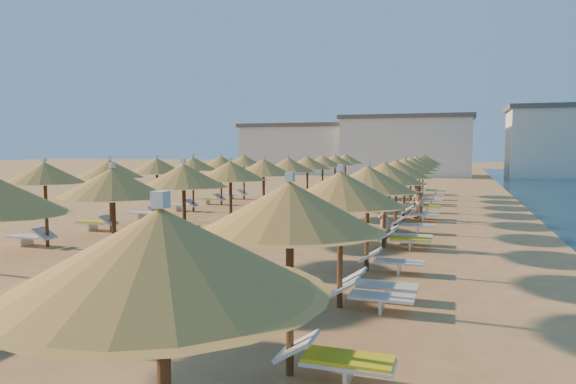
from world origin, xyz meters
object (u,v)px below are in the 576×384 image
(parasol_row_west, at_px, (264,168))
(beachgoer_b, at_px, (417,202))
(parasol_row_east, at_px, (396,170))
(beachgoer_a, at_px, (385,221))

(parasol_row_west, xyz_separation_m, beachgoer_b, (6.29, 4.03, -1.68))
(parasol_row_west, bearing_deg, parasol_row_east, 0.00)
(beachgoer_b, bearing_deg, parasol_row_east, -29.32)
(parasol_row_east, relative_size, beachgoer_b, 22.00)
(beachgoer_a, bearing_deg, parasol_row_west, -120.74)
(parasol_row_west, bearing_deg, beachgoer_b, 32.66)
(beachgoer_b, distance_m, beachgoer_a, 7.28)
(parasol_row_east, bearing_deg, beachgoer_b, 81.90)
(beachgoer_a, bearing_deg, parasol_row_east, 178.52)
(parasol_row_east, distance_m, beachgoer_a, 3.60)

